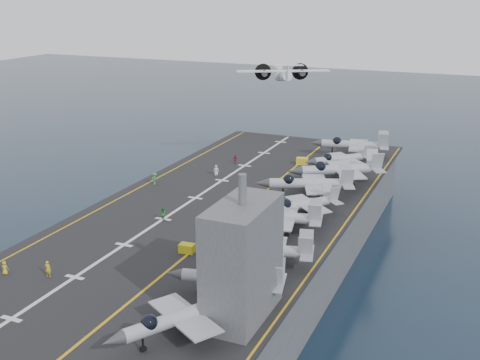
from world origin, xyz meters
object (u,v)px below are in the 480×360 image
at_px(tow_cart_a, 187,248).
at_px(transport_plane, 283,76).
at_px(fighter_jet_0, 178,316).
at_px(island_superstructure, 242,247).

relative_size(tow_cart_a, transport_plane, 0.08).
relative_size(fighter_jet_0, transport_plane, 0.63).
bearing_deg(fighter_jet_0, transport_plane, 103.36).
height_order(fighter_jet_0, transport_plane, transport_plane).
xyz_separation_m(tow_cart_a, transport_plane, (-12.22, 69.73, 12.01)).
relative_size(island_superstructure, transport_plane, 0.59).
distance_m(tow_cart_a, transport_plane, 71.80).
height_order(tow_cart_a, transport_plane, transport_plane).
bearing_deg(fighter_jet_0, tow_cart_a, 115.85).
distance_m(island_superstructure, tow_cart_a, 18.10).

